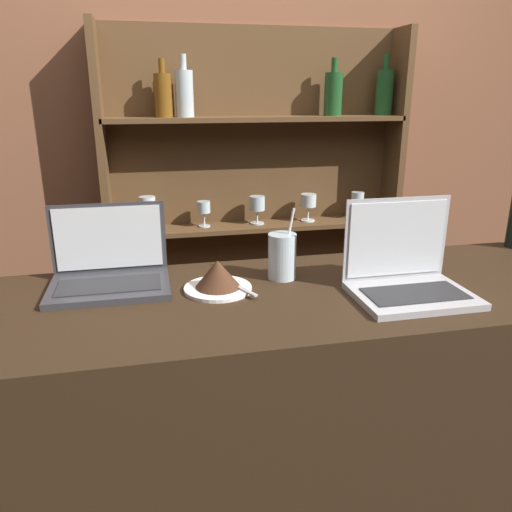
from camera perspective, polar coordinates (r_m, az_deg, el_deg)
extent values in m
cube|color=black|center=(1.65, 5.23, -21.90)|extent=(1.95, 0.59, 1.09)
cube|color=brown|center=(2.31, -2.21, 11.83)|extent=(7.00, 0.06, 2.70)
cube|color=brown|center=(2.24, -16.13, 0.13)|extent=(0.03, 0.18, 1.87)
cube|color=brown|center=(2.50, 14.70, 2.07)|extent=(0.03, 0.18, 1.87)
cube|color=brown|center=(2.36, -0.30, 1.76)|extent=(1.32, 0.02, 1.87)
cube|color=brown|center=(2.42, 0.13, -7.31)|extent=(1.28, 0.18, 0.02)
cube|color=brown|center=(2.26, 0.14, 3.46)|extent=(1.28, 0.18, 0.02)
cube|color=brown|center=(2.19, 0.14, 15.40)|extent=(1.28, 0.18, 0.02)
cylinder|color=silver|center=(2.21, -12.11, 3.04)|extent=(0.06, 0.06, 0.01)
cylinder|color=silver|center=(2.20, -12.18, 4.03)|extent=(0.01, 0.01, 0.07)
cylinder|color=silver|center=(2.18, -12.30, 5.80)|extent=(0.07, 0.07, 0.07)
cylinder|color=silver|center=(2.22, -5.92, 3.44)|extent=(0.05, 0.05, 0.01)
cylinder|color=silver|center=(2.21, -5.95, 4.23)|extent=(0.01, 0.01, 0.06)
cylinder|color=silver|center=(2.20, -5.99, 5.59)|extent=(0.06, 0.06, 0.05)
cylinder|color=silver|center=(2.26, 0.14, 3.78)|extent=(0.06, 0.06, 0.01)
cylinder|color=silver|center=(2.25, 0.14, 4.56)|extent=(0.01, 0.01, 0.06)
cylinder|color=silver|center=(2.24, 0.14, 6.05)|extent=(0.07, 0.07, 0.06)
cylinder|color=silver|center=(2.32, 5.94, 4.08)|extent=(0.06, 0.06, 0.01)
cylinder|color=silver|center=(2.31, 5.96, 4.90)|extent=(0.01, 0.01, 0.06)
cylinder|color=silver|center=(2.30, 6.01, 6.35)|extent=(0.07, 0.07, 0.06)
cylinder|color=silver|center=(2.40, 11.39, 4.31)|extent=(0.05, 0.05, 0.01)
cylinder|color=silver|center=(2.40, 11.44, 5.13)|extent=(0.01, 0.01, 0.06)
cylinder|color=silver|center=(2.38, 11.53, 6.53)|extent=(0.06, 0.06, 0.05)
cylinder|color=#1E4C23|center=(2.38, 14.44, 17.61)|extent=(0.08, 0.08, 0.19)
cylinder|color=#1E4C23|center=(2.38, 14.69, 20.64)|extent=(0.03, 0.03, 0.06)
cylinder|color=#B2C1C6|center=(2.14, -8.18, 17.86)|extent=(0.07, 0.07, 0.18)
cylinder|color=#B2C1C6|center=(2.15, -8.33, 21.09)|extent=(0.03, 0.03, 0.06)
cylinder|color=brown|center=(2.14, -10.56, 17.57)|extent=(0.07, 0.07, 0.17)
cylinder|color=brown|center=(2.14, -10.75, 20.56)|extent=(0.02, 0.02, 0.06)
cylinder|color=#1E4C23|center=(2.28, 8.82, 17.79)|extent=(0.08, 0.08, 0.18)
cylinder|color=#1E4C23|center=(2.29, 8.97, 20.75)|extent=(0.03, 0.03, 0.06)
cube|color=#333338|center=(1.41, -16.35, -3.42)|extent=(0.32, 0.22, 0.02)
cube|color=#28282B|center=(1.40, -16.41, -3.18)|extent=(0.27, 0.12, 0.00)
cube|color=#333338|center=(1.49, -16.47, 2.04)|extent=(0.32, 0.00, 0.20)
cube|color=silver|center=(1.48, -16.48, 2.01)|extent=(0.29, 0.01, 0.18)
cube|color=#ADADB2|center=(1.36, 17.43, -4.33)|extent=(0.30, 0.23, 0.02)
cube|color=#28282B|center=(1.35, 17.70, -4.09)|extent=(0.26, 0.12, 0.00)
cube|color=#ADADB2|center=(1.42, 15.72, 1.94)|extent=(0.30, 0.00, 0.23)
cube|color=silver|center=(1.41, 15.76, 1.91)|extent=(0.28, 0.01, 0.21)
cylinder|color=white|center=(1.36, -4.37, -3.72)|extent=(0.18, 0.18, 0.01)
cone|color=#422616|center=(1.35, -4.42, -2.02)|extent=(0.12, 0.12, 0.08)
cube|color=#B7B7BC|center=(1.35, -2.17, -3.48)|extent=(0.08, 0.16, 0.00)
cylinder|color=silver|center=(1.43, 2.99, -0.03)|extent=(0.08, 0.08, 0.13)
cylinder|color=white|center=(1.42, 3.57, 1.44)|extent=(0.04, 0.01, 0.20)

